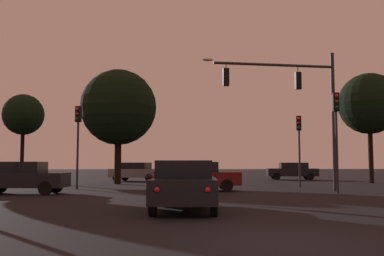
% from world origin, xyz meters
% --- Properties ---
extents(ground_plane, '(168.00, 168.00, 0.00)m').
position_xyz_m(ground_plane, '(0.00, 24.50, 0.00)').
color(ground_plane, black).
rests_on(ground_plane, ground).
extents(traffic_signal_mast_arm, '(7.08, 0.75, 7.28)m').
position_xyz_m(traffic_signal_mast_arm, '(5.04, 14.32, 4.95)').
color(traffic_signal_mast_arm, '#232326').
rests_on(traffic_signal_mast_arm, ground).
extents(traffic_light_corner_left, '(0.36, 0.38, 4.68)m').
position_xyz_m(traffic_light_corner_left, '(-6.65, 17.48, 3.30)').
color(traffic_light_corner_left, '#232326').
rests_on(traffic_light_corner_left, ground).
extents(traffic_light_corner_right, '(0.36, 0.39, 4.38)m').
position_xyz_m(traffic_light_corner_right, '(6.56, 18.69, 3.10)').
color(traffic_light_corner_right, '#232326').
rests_on(traffic_light_corner_right, ground).
extents(traffic_light_median, '(0.32, 0.36, 4.84)m').
position_xyz_m(traffic_light_median, '(6.35, 12.52, 3.40)').
color(traffic_light_median, '#232326').
rests_on(traffic_light_median, ground).
extents(car_nearside_lane, '(2.27, 4.63, 1.52)m').
position_xyz_m(car_nearside_lane, '(-1.41, 5.55, 0.80)').
color(car_nearside_lane, black).
rests_on(car_nearside_lane, ground).
extents(car_crossing_left, '(4.65, 2.15, 1.52)m').
position_xyz_m(car_crossing_left, '(-0.10, 15.36, 0.80)').
color(car_crossing_left, '#4C0F0F').
rests_on(car_crossing_left, ground).
extents(car_crossing_right, '(4.34, 2.11, 1.52)m').
position_xyz_m(car_crossing_right, '(-8.57, 13.63, 0.79)').
color(car_crossing_right, black).
rests_on(car_crossing_right, ground).
extents(car_far_lane, '(4.65, 3.22, 1.52)m').
position_xyz_m(car_far_lane, '(-3.78, 28.83, 0.80)').
color(car_far_lane, gray).
rests_on(car_far_lane, ground).
extents(car_parked_lot, '(4.63, 2.46, 1.52)m').
position_xyz_m(car_parked_lot, '(9.92, 30.86, 0.80)').
color(car_parked_lot, black).
rests_on(car_parked_lot, ground).
extents(tree_behind_sign, '(3.29, 3.29, 7.02)m').
position_xyz_m(tree_behind_sign, '(-12.86, 28.64, 5.34)').
color(tree_behind_sign, black).
rests_on(tree_behind_sign, ground).
extents(tree_left_far, '(5.37, 5.37, 8.12)m').
position_xyz_m(tree_left_far, '(-4.89, 23.73, 5.41)').
color(tree_left_far, black).
rests_on(tree_left_far, ground).
extents(tree_center_horizon, '(4.56, 4.56, 8.19)m').
position_xyz_m(tree_center_horizon, '(13.66, 23.75, 5.89)').
color(tree_center_horizon, black).
rests_on(tree_center_horizon, ground).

